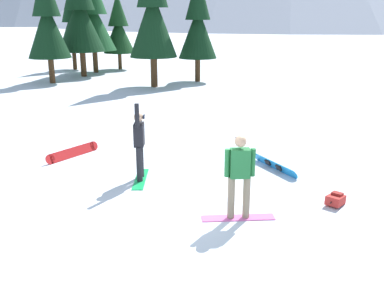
{
  "coord_description": "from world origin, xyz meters",
  "views": [
    {
      "loc": [
        1.7,
        -8.18,
        4.12
      ],
      "look_at": [
        -0.2,
        2.08,
        1.0
      ],
      "focal_mm": 40.86,
      "sensor_mm": 36.0,
      "label": 1
    }
  ],
  "objects": [
    {
      "name": "snowboarder_midground",
      "position": [
        -1.53,
        1.97,
        0.98
      ],
      "size": [
        0.54,
        1.5,
        2.05
      ],
      "color": "#19B259",
      "rests_on": "ground_plane"
    },
    {
      "name": "ground_plane",
      "position": [
        0.0,
        0.0,
        0.0
      ],
      "size": [
        800.0,
        800.0,
        0.0
      ],
      "primitive_type": "plane",
      "color": "silver"
    },
    {
      "name": "loose_snowboard_near_right",
      "position": [
        1.87,
        3.35,
        0.13
      ],
      "size": [
        1.26,
        1.57,
        0.25
      ],
      "color": "#1E8CD8",
      "rests_on": "ground_plane"
    },
    {
      "name": "pine_tree_twin",
      "position": [
        -2.98,
        19.07,
        3.6
      ],
      "size": [
        2.38,
        2.38,
        6.61
      ],
      "color": "#472D19",
      "rests_on": "ground_plane"
    },
    {
      "name": "pine_tree_broad",
      "position": [
        -11.02,
        19.94,
        4.17
      ],
      "size": [
        3.06,
        3.06,
        7.65
      ],
      "color": "#472D19",
      "rests_on": "ground_plane"
    },
    {
      "name": "snowboarder_foreground",
      "position": [
        1.14,
        0.19,
        0.96
      ],
      "size": [
        1.55,
        0.65,
        1.81
      ],
      "color": "pink",
      "rests_on": "ground_plane"
    },
    {
      "name": "backpack_red",
      "position": [
        3.23,
        1.26,
        0.13
      ],
      "size": [
        0.5,
        0.56,
        0.28
      ],
      "color": "red",
      "rests_on": "ground_plane"
    },
    {
      "name": "pine_tree_young",
      "position": [
        -11.03,
        22.07,
        3.91
      ],
      "size": [
        3.16,
        3.16,
        7.17
      ],
      "color": "#472D19",
      "rests_on": "ground_plane"
    },
    {
      "name": "pine_tree_leaning",
      "position": [
        -13.28,
        23.43,
        3.36
      ],
      "size": [
        2.22,
        2.22,
        6.16
      ],
      "color": "#472D19",
      "rests_on": "ground_plane"
    },
    {
      "name": "pine_tree_short",
      "position": [
        -11.72,
        16.83,
        3.79
      ],
      "size": [
        2.55,
        2.55,
        6.96
      ],
      "color": "#472D19",
      "rests_on": "ground_plane"
    },
    {
      "name": "pine_tree_slender",
      "position": [
        -5.11,
        16.52,
        4.26
      ],
      "size": [
        2.73,
        2.73,
        7.83
      ],
      "color": "#472D19",
      "rests_on": "ground_plane"
    },
    {
      "name": "pine_tree_tall",
      "position": [
        -9.9,
        24.15,
        3.09
      ],
      "size": [
        2.38,
        2.38,
        5.66
      ],
      "color": "#472D19",
      "rests_on": "ground_plane"
    },
    {
      "name": "loose_snowboard_far_spare",
      "position": [
        -4.08,
        3.42,
        0.14
      ],
      "size": [
        0.94,
        1.79,
        0.28
      ],
      "color": "red",
      "rests_on": "ground_plane"
    }
  ]
}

